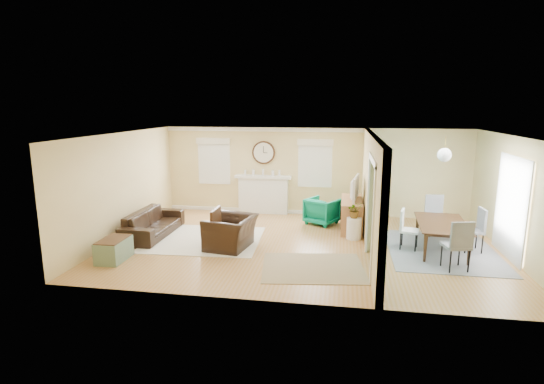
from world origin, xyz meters
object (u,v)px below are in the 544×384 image
(sofa, at_px, (153,223))
(credenza, at_px, (351,214))
(green_chair, at_px, (322,211))
(dining_table, at_px, (443,237))
(eames_chair, at_px, (231,232))

(sofa, distance_m, credenza, 5.16)
(credenza, bearing_deg, sofa, -164.19)
(green_chair, relative_size, dining_table, 0.43)
(eames_chair, bearing_deg, green_chair, 149.47)
(credenza, distance_m, dining_table, 2.48)
(green_chair, bearing_deg, sofa, 52.41)
(sofa, relative_size, green_chair, 2.71)
(dining_table, bearing_deg, credenza, 57.89)
(eames_chair, relative_size, dining_table, 0.61)
(sofa, relative_size, eames_chair, 1.91)
(sofa, bearing_deg, eames_chair, -106.38)
(eames_chair, xyz_separation_m, dining_table, (4.78, 0.59, -0.04))
(green_chair, distance_m, credenza, 0.87)
(sofa, height_order, dining_table, dining_table)
(dining_table, bearing_deg, sofa, 93.42)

